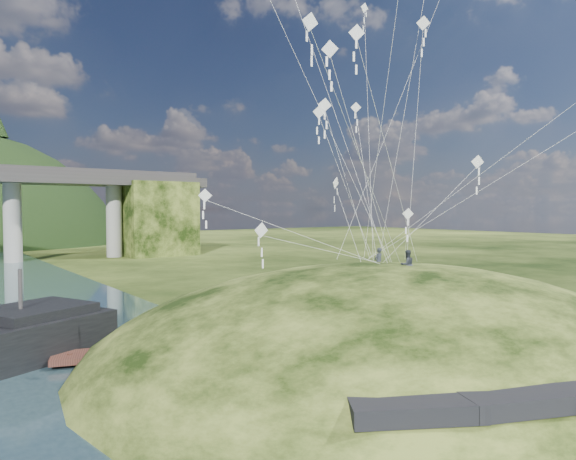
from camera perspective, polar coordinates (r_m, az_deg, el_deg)
ground at (r=24.45m, az=0.93°, el=-17.34°), size 320.00×320.00×0.00m
grass_hill at (r=31.48m, az=10.65°, el=-15.72°), size 36.00×32.00×13.00m
wooden_dock at (r=30.13m, az=-12.36°, el=-12.78°), size 12.78×6.06×0.92m
kite_flyers at (r=31.50m, az=12.04°, el=-2.09°), size 1.32×3.40×1.83m
kite_swarm at (r=32.25m, az=9.96°, el=17.14°), size 20.32×17.00×22.11m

